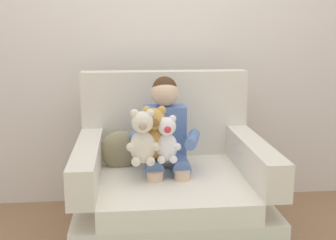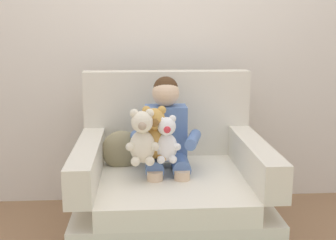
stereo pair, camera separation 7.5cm
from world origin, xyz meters
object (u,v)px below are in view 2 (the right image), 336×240
object	(u,v)px
seated_child	(166,137)
plush_honey	(154,135)
plush_cream	(142,138)
throw_pillow	(122,150)
plush_white	(167,140)
armchair	(171,192)

from	to	relation	value
seated_child	plush_honey	size ratio (longest dim) A/B	2.53
plush_cream	throw_pillow	xyz separation A→B (m)	(-0.13, 0.30, -0.16)
plush_honey	throw_pillow	size ratio (longest dim) A/B	1.25
plush_white	armchair	bearing A→B (deg)	80.48
seated_child	plush_honey	bearing A→B (deg)	-119.93
armchair	plush_honey	world-z (taller)	armchair
throw_pillow	armchair	bearing A→B (deg)	-25.47
armchair	plush_cream	bearing A→B (deg)	-138.02
armchair	plush_white	world-z (taller)	armchair
armchair	plush_honey	size ratio (longest dim) A/B	3.48
plush_white	plush_honey	xyz separation A→B (m)	(-0.07, 0.04, 0.02)
seated_child	plush_white	bearing A→B (deg)	-93.44
armchair	seated_child	xyz separation A→B (m)	(-0.02, 0.04, 0.35)
armchair	seated_child	world-z (taller)	armchair
plush_cream	plush_honey	xyz separation A→B (m)	(0.07, 0.06, 0.00)
seated_child	armchair	bearing A→B (deg)	-61.60
armchair	plush_honey	xyz separation A→B (m)	(-0.10, -0.09, 0.40)
armchair	seated_child	distance (m)	0.35
armchair	plush_honey	bearing A→B (deg)	-137.63
plush_honey	seated_child	bearing A→B (deg)	49.34
armchair	plush_honey	distance (m)	0.42
plush_honey	throw_pillow	bearing A→B (deg)	119.29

